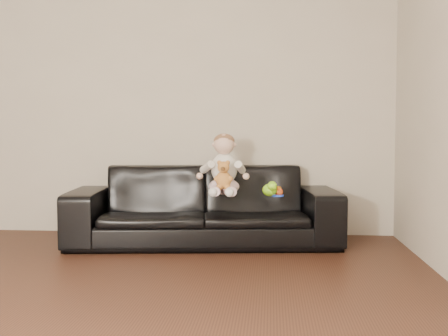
# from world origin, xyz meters

# --- Properties ---
(wall_back) EXTENTS (5.00, 0.00, 5.00)m
(wall_back) POSITION_xyz_m (0.00, 2.75, 1.30)
(wall_back) COLOR beige
(wall_back) RESTS_ON ground
(sofa) EXTENTS (2.33, 1.11, 0.66)m
(sofa) POSITION_xyz_m (0.81, 2.25, 0.33)
(sofa) COLOR black
(sofa) RESTS_ON floor
(baby) EXTENTS (0.37, 0.44, 0.50)m
(baby) POSITION_xyz_m (0.99, 2.13, 0.65)
(baby) COLOR silver
(baby) RESTS_ON sofa
(teddy_bear) EXTENTS (0.14, 0.14, 0.23)m
(teddy_bear) POSITION_xyz_m (1.00, 1.97, 0.60)
(teddy_bear) COLOR #C47F38
(teddy_bear) RESTS_ON sofa
(toy_green) EXTENTS (0.17, 0.18, 0.10)m
(toy_green) POSITION_xyz_m (1.37, 2.05, 0.48)
(toy_green) COLOR #8AE61B
(toy_green) RESTS_ON sofa
(toy_rattle) EXTENTS (0.09, 0.09, 0.07)m
(toy_rattle) POSITION_xyz_m (1.44, 2.08, 0.47)
(toy_rattle) COLOR #E74F1B
(toy_rattle) RESTS_ON sofa
(toy_blue_disc) EXTENTS (0.13, 0.13, 0.01)m
(toy_blue_disc) POSITION_xyz_m (1.44, 2.04, 0.44)
(toy_blue_disc) COLOR blue
(toy_blue_disc) RESTS_ON sofa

